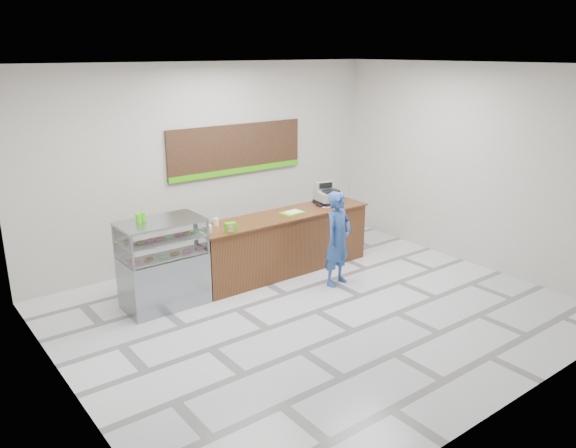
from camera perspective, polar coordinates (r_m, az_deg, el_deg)
floor at (r=8.38m, az=2.94°, el=-8.84°), size 7.00×7.00×0.00m
back_wall at (r=10.18m, az=-7.94°, el=6.16°), size 7.00×0.00×7.00m
ceiling at (r=7.52m, az=3.36°, el=15.85°), size 7.00×7.00×0.00m
sales_counter at (r=9.61m, az=-0.48°, el=-1.96°), size 3.26×0.76×1.03m
display_case at (r=8.50m, az=-12.57°, el=-3.89°), size 1.22×0.72×1.33m
menu_board at (r=10.39m, az=-5.22°, el=7.51°), size 2.80×0.06×0.90m
cash_register at (r=10.15m, az=4.03°, el=2.91°), size 0.48×0.49×0.38m
card_terminal at (r=9.96m, az=3.25°, el=1.91°), size 0.10×0.16×0.04m
serving_tray at (r=9.53m, az=0.45°, el=1.17°), size 0.40×0.30×0.02m
napkin_box at (r=8.62m, az=-8.26°, el=-0.47°), size 0.15×0.15×0.11m
straw_cup at (r=8.90m, az=-7.32°, el=0.20°), size 0.08×0.08×0.12m
promo_box at (r=8.57m, az=-5.87°, el=-0.34°), size 0.18×0.14×0.14m
donut_decal at (r=9.94m, az=3.83°, el=1.76°), size 0.17×0.17×0.00m
green_cup_left at (r=8.25m, az=-14.96°, el=0.56°), size 0.08×0.08×0.13m
green_cup_right at (r=8.32m, az=-14.53°, el=0.75°), size 0.08×0.08×0.13m
customer at (r=9.06m, az=5.09°, el=-1.51°), size 0.63×0.48×1.55m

